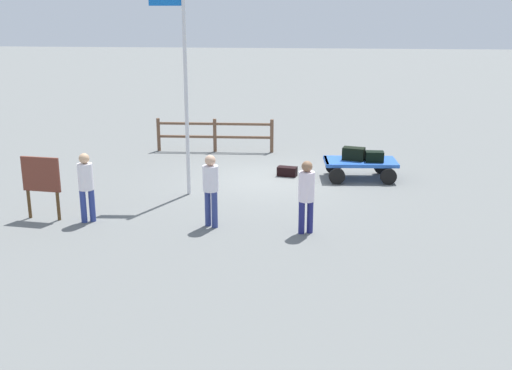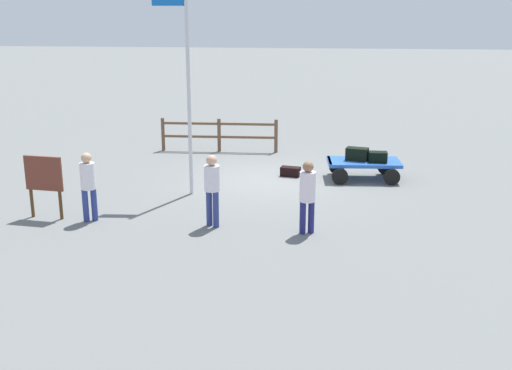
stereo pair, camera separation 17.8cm
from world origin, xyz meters
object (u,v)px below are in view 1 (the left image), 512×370
object	(u,v)px
signboard	(41,179)
suitcase_olive	(287,171)
flagpole	(182,71)
suitcase_tan	(375,157)
worker_trailing	(86,182)
worker_lead	(306,191)
worker_supervisor	(211,185)
suitcase_maroon	(354,154)
luggage_cart	(359,165)

from	to	relation	value
signboard	suitcase_olive	bearing A→B (deg)	-141.20
flagpole	suitcase_tan	bearing A→B (deg)	-160.18
suitcase_tan	signboard	xyz separation A→B (m)	(8.16, 4.26, 0.27)
worker_trailing	flagpole	bearing A→B (deg)	-126.23
worker_lead	worker_supervisor	xyz separation A→B (m)	(2.18, -0.22, 0.03)
suitcase_maroon	suitcase_olive	bearing A→B (deg)	-3.12
signboard	suitcase_maroon	bearing A→B (deg)	-149.77
suitcase_maroon	suitcase_tan	size ratio (longest dim) A/B	1.34
suitcase_olive	signboard	distance (m)	7.25
signboard	flagpole	bearing A→B (deg)	-141.01
luggage_cart	flagpole	world-z (taller)	flagpole
suitcase_maroon	worker_trailing	xyz separation A→B (m)	(6.43, 4.50, 0.22)
worker_lead	signboard	xyz separation A→B (m)	(6.26, -0.37, 0.01)
suitcase_tan	worker_lead	distance (m)	5.01
worker_supervisor	signboard	bearing A→B (deg)	-2.10
worker_lead	worker_trailing	world-z (taller)	worker_lead
worker_lead	luggage_cart	bearing A→B (deg)	-107.22
suitcase_tan	suitcase_maroon	bearing A→B (deg)	-13.53
suitcase_tan	luggage_cart	bearing A→B (deg)	-18.30
suitcase_tan	suitcase_olive	distance (m)	2.62
suitcase_olive	worker_trailing	xyz separation A→B (m)	(4.49, 4.61, 0.84)
flagpole	signboard	xyz separation A→B (m)	(2.94, 2.38, -2.33)
worker_lead	flagpole	xyz separation A→B (m)	(3.32, -2.75, 2.34)
luggage_cart	suitcase_olive	world-z (taller)	luggage_cart
suitcase_tan	suitcase_olive	xyz separation A→B (m)	(2.55, -0.25, -0.58)
worker_lead	suitcase_maroon	bearing A→B (deg)	-105.20
luggage_cart	signboard	world-z (taller)	signboard
suitcase_olive	signboard	size ratio (longest dim) A/B	0.41
luggage_cart	signboard	distance (m)	8.92
worker_trailing	worker_supervisor	size ratio (longest dim) A/B	0.98
suitcase_maroon	worker_trailing	distance (m)	7.86
suitcase_olive	worker_trailing	size ratio (longest dim) A/B	0.38
luggage_cart	suitcase_tan	distance (m)	0.52
worker_trailing	worker_supervisor	bearing A→B (deg)	179.01
flagpole	worker_lead	bearing A→B (deg)	140.30
worker_lead	signboard	distance (m)	6.27
luggage_cart	worker_lead	bearing A→B (deg)	72.78
worker_supervisor	worker_trailing	bearing A→B (deg)	-0.99
suitcase_tan	worker_trailing	bearing A→B (deg)	31.80
luggage_cart	flagpole	size ratio (longest dim) A/B	0.39
worker_lead	suitcase_tan	bearing A→B (deg)	-112.23
worker_lead	suitcase_olive	bearing A→B (deg)	-82.40
worker_supervisor	worker_lead	bearing A→B (deg)	174.20
worker_supervisor	signboard	world-z (taller)	worker_supervisor
suitcase_maroon	flagpole	bearing A→B (deg)	23.65
suitcase_olive	flagpole	bearing A→B (deg)	38.58
luggage_cart	worker_trailing	xyz separation A→B (m)	(6.62, 4.50, 0.54)
worker_trailing	flagpole	xyz separation A→B (m)	(-1.82, -2.48, 2.35)
worker_supervisor	signboard	distance (m)	4.08
worker_trailing	worker_supervisor	world-z (taller)	worker_supervisor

